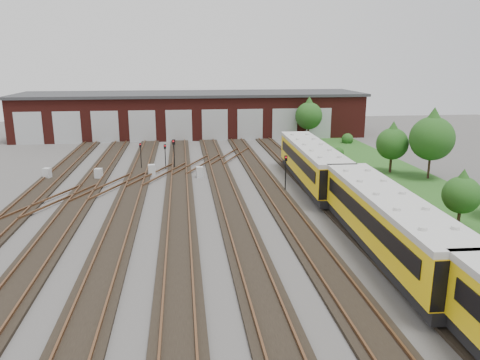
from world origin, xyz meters
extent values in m
plane|color=#42403D|center=(0.00, 0.00, 0.00)|extent=(120.00, 120.00, 0.00)
cube|color=brown|center=(-13.28, 0.00, 0.26)|extent=(0.10, 70.00, 0.15)
cube|color=black|center=(-10.00, 0.00, 0.09)|extent=(2.40, 70.00, 0.18)
cube|color=brown|center=(-10.72, 0.00, 0.26)|extent=(0.10, 70.00, 0.15)
cube|color=brown|center=(-9.28, 0.00, 0.26)|extent=(0.10, 70.00, 0.15)
cube|color=black|center=(-6.00, 0.00, 0.09)|extent=(2.40, 70.00, 0.18)
cube|color=brown|center=(-6.72, 0.00, 0.26)|extent=(0.10, 70.00, 0.15)
cube|color=brown|center=(-5.28, 0.00, 0.26)|extent=(0.10, 70.00, 0.15)
cube|color=black|center=(-2.00, 0.00, 0.09)|extent=(2.40, 70.00, 0.18)
cube|color=brown|center=(-2.72, 0.00, 0.26)|extent=(0.10, 70.00, 0.15)
cube|color=brown|center=(-1.28, 0.00, 0.26)|extent=(0.10, 70.00, 0.15)
cube|color=black|center=(2.00, 0.00, 0.09)|extent=(2.40, 70.00, 0.18)
cube|color=brown|center=(1.28, 0.00, 0.26)|extent=(0.10, 70.00, 0.15)
cube|color=brown|center=(2.72, 0.00, 0.26)|extent=(0.10, 70.00, 0.15)
cube|color=black|center=(6.00, 0.00, 0.09)|extent=(2.40, 70.00, 0.18)
cube|color=brown|center=(5.28, 0.00, 0.26)|extent=(0.10, 70.00, 0.15)
cube|color=brown|center=(6.72, 0.00, 0.26)|extent=(0.10, 70.00, 0.15)
cube|color=black|center=(10.00, 0.00, 0.09)|extent=(2.40, 70.00, 0.18)
cube|color=brown|center=(9.28, 0.00, 0.26)|extent=(0.10, 70.00, 0.15)
cube|color=brown|center=(10.72, 0.00, 0.26)|extent=(0.10, 70.00, 0.15)
cube|color=black|center=(14.00, 0.00, 0.09)|extent=(2.40, 70.00, 0.18)
cube|color=brown|center=(13.28, 0.00, 0.26)|extent=(0.10, 70.00, 0.15)
cube|color=brown|center=(14.72, 0.00, 0.26)|extent=(0.10, 70.00, 0.15)
cube|color=brown|center=(-8.00, 10.00, 0.26)|extent=(5.40, 9.62, 0.15)
cube|color=brown|center=(-4.00, 14.00, 0.26)|extent=(5.40, 9.62, 0.15)
cube|color=brown|center=(0.00, 18.00, 0.26)|extent=(5.40, 9.62, 0.15)
cube|color=brown|center=(-12.00, 6.00, 0.26)|extent=(5.40, 9.62, 0.15)
cube|color=brown|center=(4.00, 22.00, 0.26)|extent=(5.40, 9.62, 0.15)
cube|color=#4C1713|center=(0.00, 40.00, 3.00)|extent=(50.00, 12.00, 6.00)
cube|color=#333336|center=(0.00, 40.00, 6.15)|extent=(51.00, 12.50, 0.40)
cube|color=#AFB2B4|center=(-22.00, 33.98, 2.20)|extent=(3.60, 0.12, 4.40)
cube|color=#AFB2B4|center=(-17.00, 33.98, 2.20)|extent=(3.60, 0.12, 4.40)
cube|color=#AFB2B4|center=(-12.00, 33.98, 2.20)|extent=(3.60, 0.12, 4.40)
cube|color=#AFB2B4|center=(-7.00, 33.98, 2.20)|extent=(3.60, 0.12, 4.40)
cube|color=#AFB2B4|center=(-2.00, 33.98, 2.20)|extent=(3.60, 0.12, 4.40)
cube|color=#AFB2B4|center=(3.00, 33.98, 2.20)|extent=(3.60, 0.12, 4.40)
cube|color=#AFB2B4|center=(8.00, 33.98, 2.20)|extent=(3.60, 0.12, 4.40)
cube|color=#AFB2B4|center=(13.00, 33.98, 2.20)|extent=(3.60, 0.12, 4.40)
cube|color=#AFB2B4|center=(18.00, 33.98, 2.20)|extent=(3.60, 0.12, 4.40)
cube|color=#1C4517|center=(19.00, 10.00, 0.03)|extent=(8.00, 55.00, 0.05)
cube|color=black|center=(10.00, -7.11, 0.66)|extent=(3.18, 16.42, 0.65)
cube|color=#FDAA0D|center=(10.00, -7.11, 2.18)|extent=(3.51, 16.43, 2.39)
cube|color=beige|center=(10.00, -7.11, 3.54)|extent=(3.62, 16.44, 0.33)
cube|color=black|center=(8.56, -7.05, 2.45)|extent=(0.67, 14.36, 0.93)
cube|color=black|center=(11.44, -7.17, 2.45)|extent=(0.67, 14.36, 0.93)
cube|color=black|center=(10.00, 8.89, 0.66)|extent=(3.18, 16.42, 0.65)
cube|color=#FDAA0D|center=(10.00, 8.89, 2.18)|extent=(3.51, 16.43, 2.39)
cube|color=beige|center=(10.00, 8.89, 3.54)|extent=(3.62, 16.44, 0.33)
cube|color=black|center=(8.56, 8.95, 2.45)|extent=(0.67, 14.36, 0.93)
cube|color=black|center=(11.44, 8.83, 2.45)|extent=(0.67, 14.36, 0.93)
cylinder|color=black|center=(-5.92, 17.11, 1.18)|extent=(0.09, 0.09, 2.37)
cube|color=black|center=(-5.92, 17.11, 2.58)|extent=(0.22, 0.13, 0.43)
sphere|color=red|center=(-5.92, 17.02, 2.67)|extent=(0.10, 0.10, 0.10)
cylinder|color=black|center=(-3.41, 17.12, 1.07)|extent=(0.09, 0.09, 2.14)
cube|color=black|center=(-3.41, 17.12, 2.37)|extent=(0.24, 0.16, 0.46)
sphere|color=red|center=(-3.41, 17.03, 2.46)|extent=(0.11, 0.11, 0.11)
cylinder|color=black|center=(-2.50, 16.98, 1.28)|extent=(0.11, 0.11, 2.56)
cube|color=black|center=(-2.50, 16.98, 2.84)|extent=(0.31, 0.23, 0.55)
sphere|color=red|center=(-2.50, 16.87, 2.95)|extent=(0.13, 0.13, 0.13)
cylinder|color=black|center=(7.14, 6.94, 1.36)|extent=(0.10, 0.10, 2.72)
cube|color=black|center=(7.14, 6.94, 2.96)|extent=(0.25, 0.15, 0.48)
sphere|color=red|center=(7.14, 6.85, 3.05)|extent=(0.11, 0.11, 0.11)
cube|color=#B8BCBE|center=(-14.52, 13.99, 0.55)|extent=(0.81, 0.74, 1.10)
cube|color=#B8BCBE|center=(-9.62, 13.21, 0.55)|extent=(0.77, 0.68, 1.10)
cube|color=#B8BCBE|center=(-4.68, 14.19, 0.56)|extent=(0.74, 0.64, 1.13)
cube|color=#B8BCBE|center=(-0.02, 12.95, 0.53)|extent=(0.68, 0.59, 1.06)
cube|color=#B8BCBE|center=(12.02, 6.38, 0.56)|extent=(0.80, 0.73, 1.12)
cylinder|color=black|center=(16.00, 32.20, 0.97)|extent=(0.26, 0.26, 1.93)
sphere|color=#1C4614|center=(16.00, 32.20, 3.54)|extent=(3.75, 3.75, 3.75)
cone|color=#1C4614|center=(16.00, 32.20, 4.88)|extent=(3.22, 3.22, 2.68)
cylinder|color=black|center=(19.20, 12.46, 0.81)|extent=(0.25, 0.25, 1.63)
sphere|color=#1C4614|center=(19.20, 12.46, 2.98)|extent=(3.16, 3.16, 3.16)
cone|color=#1C4614|center=(19.20, 12.46, 4.11)|extent=(2.71, 2.71, 2.26)
cylinder|color=black|center=(21.79, 9.71, 1.07)|extent=(0.22, 0.22, 2.13)
sphere|color=#1C4614|center=(21.79, 9.71, 3.91)|extent=(4.14, 4.14, 4.14)
cone|color=#1C4614|center=(21.79, 9.71, 5.39)|extent=(3.55, 3.55, 2.96)
cylinder|color=black|center=(16.81, -3.46, 0.65)|extent=(0.22, 0.22, 1.29)
sphere|color=#1C4614|center=(16.81, -3.46, 2.37)|extent=(2.51, 2.51, 2.51)
cone|color=#1C4614|center=(16.81, -3.46, 3.26)|extent=(2.15, 2.15, 1.79)
sphere|color=#1C4614|center=(16.00, 1.27, 0.58)|extent=(1.16, 1.16, 1.16)
sphere|color=#1C4614|center=(16.80, 21.36, 0.64)|extent=(1.28, 1.28, 1.28)
sphere|color=#1C4614|center=(20.90, 29.80, 0.79)|extent=(1.58, 1.58, 1.58)
camera|label=1|loc=(-1.59, -31.35, 11.11)|focal=35.00mm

